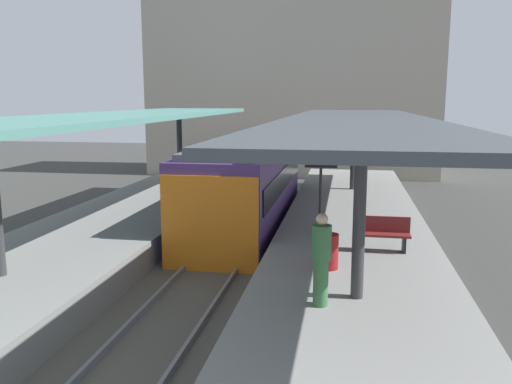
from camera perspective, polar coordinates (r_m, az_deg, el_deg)
The scene contains 14 objects.
ground_plane at distance 15.93m, azimuth -3.50°, elevation -7.45°, with size 80.00×80.00×0.00m, color #383835.
platform_left at distance 17.05m, azimuth -16.09°, elevation -4.91°, with size 4.40×28.00×1.00m, color gray.
platform_right at distance 15.39m, azimuth 10.48°, elevation -6.29°, with size 4.40×28.00×1.00m, color gray.
track_ballast at distance 15.90m, azimuth -3.50°, elevation -7.10°, with size 3.20×28.00×0.20m, color #59544C.
rail_near_side at distance 16.03m, azimuth -6.03°, elevation -6.37°, with size 0.08×28.00×0.14m, color slate.
rail_far_side at distance 15.70m, azimuth -0.93°, elevation -6.66°, with size 0.08×28.00×0.14m, color slate.
commuter_train at distance 18.97m, azimuth -1.05°, elevation 0.77°, with size 2.78×10.47×3.10m.
canopy_left at distance 17.77m, azimuth -14.69°, elevation 7.75°, with size 4.18×21.00×3.29m.
canopy_right at distance 16.19m, azimuth 10.84°, elevation 7.51°, with size 4.18×21.00×3.24m.
platform_bench at distance 13.67m, azimuth 13.39°, elevation -4.28°, with size 1.40×0.41×0.86m.
platform_sign at distance 14.82m, azimuth 7.00°, elevation 1.59°, with size 0.90×0.08×2.21m.
litter_bin at distance 12.05m, azimuth 7.84°, elevation -6.36°, with size 0.44×0.44×0.80m, color maroon.
passenger_near_bench at distance 9.79m, azimuth 7.05°, elevation -7.08°, with size 0.36×0.36×1.75m.
station_building_backdrop at distance 34.97m, azimuth 4.01°, elevation 11.19°, with size 18.00×6.00×11.00m, color #A89E8E.
Camera 1 is at (3.54, -14.78, 4.78)m, focal length 37.09 mm.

